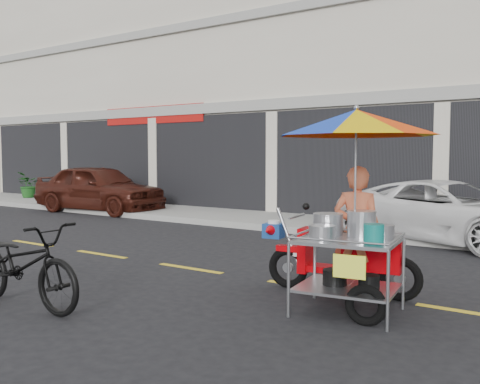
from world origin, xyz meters
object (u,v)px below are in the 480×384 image
Objects in this scene: white_pickup at (448,212)px; food_vendor_rig at (354,182)px; near_bicycle at (23,265)px; maroon_sedan at (99,188)px.

food_vendor_rig reaches higher than white_pickup.
white_pickup reaches higher than near_bicycle.
food_vendor_rig is (3.01, 2.19, 0.93)m from near_bicycle.
white_pickup is (10.02, 0.13, -0.11)m from maroon_sedan.
maroon_sedan is at bearing 145.72° from food_vendor_rig.
maroon_sedan is at bearing 108.43° from white_pickup.
maroon_sedan reaches higher than near_bicycle.
white_pickup is 2.36× the size of near_bicycle.
food_vendor_rig is at bearing -56.25° from near_bicycle.
maroon_sedan is at bearing 42.74° from near_bicycle.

